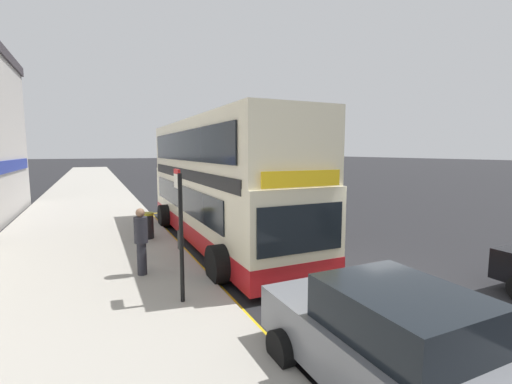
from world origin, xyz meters
TOP-DOWN VIEW (x-y plane):
  - ground_plane at (0.00, 32.00)m, footprint 260.00×260.00m
  - pavement_near at (-7.00, 32.00)m, footprint 6.00×76.00m
  - double_decker_bus at (-2.46, 5.46)m, footprint 3.23×11.43m
  - bus_bay_markings at (-2.54, 5.23)m, footprint 2.92×14.40m
  - bus_stop_sign at (-4.98, 0.49)m, footprint 0.09×0.51m
  - parked_car_grey_across at (-3.17, -3.63)m, footprint 2.09×4.20m
  - parked_car_silver_behind at (3.06, 35.29)m, footprint 2.09×4.20m
  - pedestrian_waiting_near_sign at (-5.55, 2.48)m, footprint 0.34×0.34m
  - litter_bin at (-4.90, 6.35)m, footprint 0.52×0.52m

SIDE VIEW (x-z plane):
  - ground_plane at x=0.00m, z-range 0.00..0.00m
  - bus_bay_markings at x=-2.54m, z-range 0.00..0.01m
  - pavement_near at x=-7.00m, z-range 0.00..0.14m
  - litter_bin at x=-4.90m, z-range 0.14..1.09m
  - parked_car_grey_across at x=-3.17m, z-range -0.01..1.61m
  - parked_car_silver_behind at x=3.06m, z-range -0.01..1.61m
  - pedestrian_waiting_near_sign at x=-5.55m, z-range 0.22..1.96m
  - bus_stop_sign at x=-4.98m, z-range 0.37..3.18m
  - double_decker_bus at x=-2.46m, z-range -0.13..4.27m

